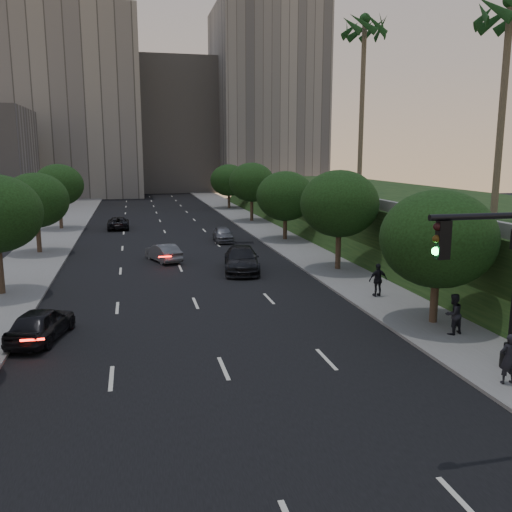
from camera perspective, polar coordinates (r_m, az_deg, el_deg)
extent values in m
plane|color=black|center=(15.96, -0.32, -18.56)|extent=(160.00, 160.00, 0.00)
cube|color=black|center=(44.38, -8.75, 0.55)|extent=(16.00, 140.00, 0.02)
cube|color=slate|center=(46.21, 4.02, 1.14)|extent=(4.50, 140.00, 0.15)
cube|color=slate|center=(44.85, -21.93, 0.08)|extent=(4.50, 140.00, 0.15)
cube|color=black|center=(48.87, 18.08, 3.44)|extent=(18.00, 90.00, 4.00)
cube|color=slate|center=(44.87, 8.84, 6.25)|extent=(0.35, 90.00, 0.70)
cube|color=gray|center=(106.46, -19.38, 14.64)|extent=(26.00, 20.00, 32.00)
cube|color=gray|center=(116.04, -8.61, 13.26)|extent=(22.00, 18.00, 26.00)
cube|color=gray|center=(113.31, 1.04, 15.97)|extent=(20.00, 22.00, 36.00)
cylinder|color=#38281C|center=(26.15, 18.27, -3.90)|extent=(0.36, 0.36, 2.86)
ellipsoid|color=black|center=(25.64, 18.62, 1.73)|extent=(5.20, 5.20, 4.42)
cylinder|color=#38281C|center=(36.65, 8.65, 0.92)|extent=(0.36, 0.36, 3.21)
ellipsoid|color=black|center=(36.27, 8.78, 5.47)|extent=(5.20, 5.20, 4.42)
cylinder|color=#38281C|center=(48.86, 3.08, 3.28)|extent=(0.36, 0.36, 2.86)
ellipsoid|color=black|center=(48.59, 3.11, 6.32)|extent=(5.20, 5.20, 4.42)
cylinder|color=#38281C|center=(62.33, -0.45, 5.10)|extent=(0.36, 0.36, 3.21)
ellipsoid|color=black|center=(62.11, -0.46, 7.78)|extent=(5.20, 5.20, 4.42)
cylinder|color=#38281C|center=(77.01, -2.86, 6.05)|extent=(0.36, 0.36, 2.86)
ellipsoid|color=black|center=(76.83, -2.88, 7.98)|extent=(5.20, 5.20, 4.42)
cylinder|color=#38281C|center=(33.00, -25.36, -1.07)|extent=(0.36, 0.36, 3.26)
cylinder|color=#38281C|center=(45.61, -21.92, 2.06)|extent=(0.36, 0.36, 2.99)
ellipsoid|color=black|center=(45.31, -22.17, 5.46)|extent=(5.00, 5.00, 4.25)
cylinder|color=#38281C|center=(59.35, -19.88, 4.18)|extent=(0.36, 0.36, 3.26)
ellipsoid|color=black|center=(59.12, -20.07, 7.03)|extent=(5.00, 5.00, 4.25)
cylinder|color=#4C4233|center=(34.44, 24.46, 13.50)|extent=(0.40, 0.40, 12.00)
cylinder|color=#4C4233|center=(47.67, 11.06, 14.75)|extent=(0.40, 0.40, 14.50)
cube|color=black|center=(13.89, 19.09, 1.61)|extent=(0.32, 0.22, 0.95)
sphere|color=black|center=(13.75, 18.54, 2.95)|extent=(0.20, 0.20, 0.20)
sphere|color=#3F2B0A|center=(13.79, 18.46, 1.71)|extent=(0.20, 0.20, 0.20)
sphere|color=#19F24C|center=(13.84, 18.39, 0.48)|extent=(0.20, 0.20, 0.20)
cylinder|color=black|center=(22.04, 25.01, -10.08)|extent=(0.60, 0.60, 0.70)
cylinder|color=black|center=(21.87, 25.12, -8.85)|extent=(0.40, 0.40, 0.40)
imported|color=black|center=(24.74, -21.69, -6.66)|extent=(2.70, 4.54, 1.45)
imported|color=#4F5156|center=(40.08, -9.73, 0.36)|extent=(2.65, 4.23, 1.32)
imported|color=black|center=(58.15, -14.29, 3.39)|extent=(2.17, 4.66, 1.29)
imported|color=black|center=(36.18, -1.54, -0.37)|extent=(3.14, 5.88, 1.62)
imported|color=#5A5B62|center=(48.35, -3.50, 2.31)|extent=(1.75, 4.08, 1.37)
imported|color=black|center=(20.37, 25.05, -9.77)|extent=(0.66, 0.46, 1.74)
imported|color=black|center=(24.77, 20.05, -5.76)|extent=(1.02, 0.88, 1.78)
imported|color=black|center=(30.09, 12.73, -2.46)|extent=(1.08, 0.50, 1.80)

